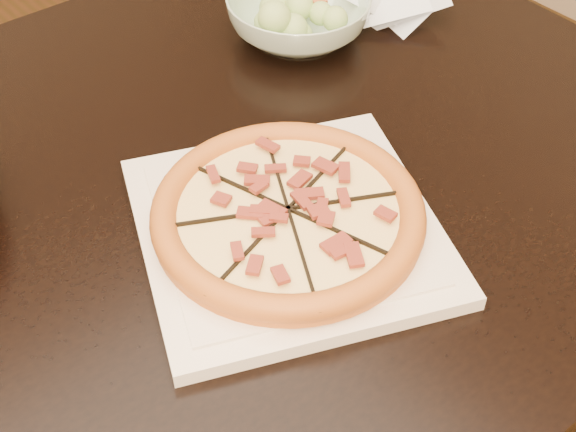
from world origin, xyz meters
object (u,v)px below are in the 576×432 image
at_px(pizza, 288,213).
at_px(salad_bowl, 298,17).
at_px(dining_table, 133,275).
at_px(plate, 288,229).

distance_m(pizza, salad_bowl, 0.41).
xyz_separation_m(dining_table, pizza, (0.13, -0.14, 0.13)).
bearing_deg(dining_table, salad_bowl, 22.45).
height_order(plate, pizza, pizza).
distance_m(dining_table, plate, 0.22).
relative_size(dining_table, pizza, 5.10).
distance_m(dining_table, salad_bowl, 0.45).
bearing_deg(dining_table, pizza, -47.27).
relative_size(dining_table, salad_bowl, 7.28).
height_order(dining_table, pizza, pizza).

